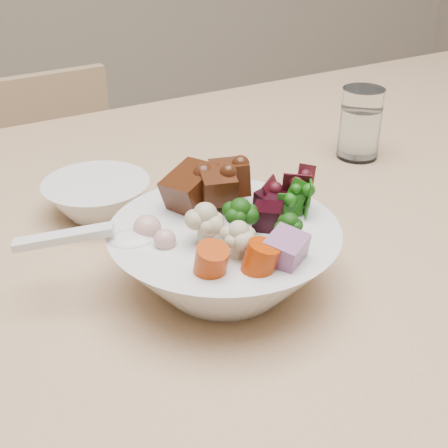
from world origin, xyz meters
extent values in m
cube|color=tan|center=(0.19, 0.10, 0.82)|extent=(1.94, 1.31, 0.04)
cube|color=tan|center=(-0.22, 0.66, 0.41)|extent=(0.46, 0.46, 0.04)
cube|color=tan|center=(-0.26, 0.84, 0.63)|extent=(0.38, 0.11, 0.42)
cylinder|color=tan|center=(-0.35, 0.47, 0.20)|extent=(0.03, 0.03, 0.40)
cylinder|color=tan|center=(-0.03, 0.53, 0.20)|extent=(0.03, 0.03, 0.40)
cylinder|color=tan|center=(-0.10, 0.86, 0.20)|extent=(0.03, 0.03, 0.40)
sphere|color=black|center=(-0.09, -0.07, 0.92)|extent=(0.04, 0.04, 0.04)
sphere|color=#C3BB93|center=(-0.13, -0.07, 0.92)|extent=(0.04, 0.04, 0.04)
cube|color=black|center=(-0.05, -0.03, 0.92)|extent=(0.04, 0.04, 0.03)
cube|color=#85507C|center=(-0.07, -0.13, 0.92)|extent=(0.05, 0.05, 0.04)
cylinder|color=#BE4305|center=(-0.14, -0.12, 0.92)|extent=(0.04, 0.04, 0.03)
sphere|color=#CC9A8F|center=(-0.17, -0.06, 0.92)|extent=(0.03, 0.03, 0.03)
ellipsoid|color=silver|center=(-0.20, -0.04, 0.91)|extent=(0.06, 0.05, 0.02)
cube|color=silver|center=(-0.26, -0.02, 0.91)|extent=(0.10, 0.04, 0.02)
cylinder|color=white|center=(0.21, 0.21, 0.89)|extent=(0.06, 0.06, 0.11)
cylinder|color=white|center=(0.21, 0.21, 0.88)|extent=(0.05, 0.05, 0.07)
camera|label=1|loc=(-0.29, -0.57, 1.22)|focal=50.00mm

